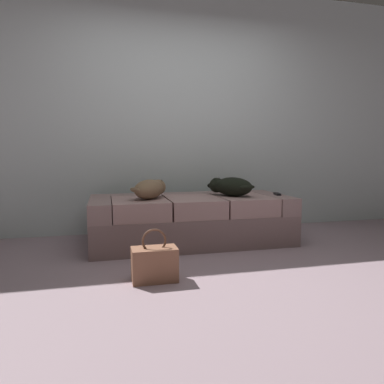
{
  "coord_description": "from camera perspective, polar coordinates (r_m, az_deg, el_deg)",
  "views": [
    {
      "loc": [
        -0.83,
        -2.28,
        0.9
      ],
      "look_at": [
        0.0,
        1.09,
        0.52
      ],
      "focal_mm": 32.97,
      "sensor_mm": 36.0,
      "label": 1
    }
  ],
  "objects": [
    {
      "name": "dog_tan",
      "position": [
        3.4,
        -6.71,
        0.52
      ],
      "size": [
        0.42,
        0.5,
        0.19
      ],
      "color": "brown",
      "rests_on": "couch"
    },
    {
      "name": "couch",
      "position": [
        3.59,
        -0.2,
        -4.49
      ],
      "size": [
        1.98,
        0.88,
        0.47
      ],
      "color": "#7C6361",
      "rests_on": "ground"
    },
    {
      "name": "handbag",
      "position": [
        2.56,
        -6.1,
        -11.43
      ],
      "size": [
        0.32,
        0.18,
        0.38
      ],
      "color": "#915E44",
      "rests_on": "ground"
    },
    {
      "name": "ground_plane",
      "position": [
        2.59,
        6.0,
        -14.17
      ],
      "size": [
        10.0,
        10.0,
        0.0
      ],
      "primitive_type": "plane",
      "color": "gray"
    },
    {
      "name": "back_wall",
      "position": [
        4.21,
        -2.41,
        13.01
      ],
      "size": [
        6.4,
        0.1,
        2.8
      ],
      "primitive_type": "cube",
      "color": "silver",
      "rests_on": "ground"
    },
    {
      "name": "dog_dark",
      "position": [
        3.61,
        6.19,
        0.91
      ],
      "size": [
        0.45,
        0.5,
        0.19
      ],
      "color": "black",
      "rests_on": "couch"
    },
    {
      "name": "tv_remote",
      "position": [
        3.78,
        13.62,
        -0.31
      ],
      "size": [
        0.08,
        0.16,
        0.02
      ],
      "primitive_type": "cube",
      "rotation": [
        0.0,
        0.0,
        -0.22
      ],
      "color": "black",
      "rests_on": "couch"
    }
  ]
}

